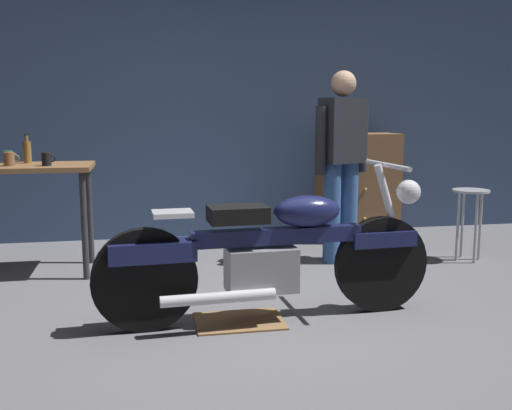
# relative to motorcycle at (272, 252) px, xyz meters

# --- Properties ---
(ground_plane) EXTENTS (12.00, 12.00, 0.00)m
(ground_plane) POSITION_rel_motorcycle_xyz_m (0.04, -0.07, -0.45)
(ground_plane) COLOR slate
(back_wall) EXTENTS (8.00, 0.12, 3.10)m
(back_wall) POSITION_rel_motorcycle_xyz_m (0.04, 2.73, 1.10)
(back_wall) COLOR #384C70
(back_wall) RESTS_ON ground_plane
(workbench) EXTENTS (1.30, 0.64, 0.90)m
(workbench) POSITION_rel_motorcycle_xyz_m (-1.84, 1.45, 0.34)
(workbench) COLOR brown
(workbench) RESTS_ON ground_plane
(motorcycle) EXTENTS (2.19, 0.60, 1.00)m
(motorcycle) POSITION_rel_motorcycle_xyz_m (0.00, 0.00, 0.00)
(motorcycle) COLOR black
(motorcycle) RESTS_ON ground_plane
(person_standing) EXTENTS (0.53, 0.35, 1.67)m
(person_standing) POSITION_rel_motorcycle_xyz_m (0.92, 1.36, 0.48)
(person_standing) COLOR #335794
(person_standing) RESTS_ON ground_plane
(shop_stool) EXTENTS (0.32, 0.32, 0.64)m
(shop_stool) POSITION_rel_motorcycle_xyz_m (2.07, 1.17, 0.05)
(shop_stool) COLOR #B2B2B7
(shop_stool) RESTS_ON ground_plane
(wooden_dresser) EXTENTS (0.80, 0.47, 1.10)m
(wooden_dresser) POSITION_rel_motorcycle_xyz_m (1.40, 2.23, 0.10)
(wooden_dresser) COLOR brown
(wooden_dresser) RESTS_ON ground_plane
(drip_tray) EXTENTS (0.56, 0.40, 0.01)m
(drip_tray) POSITION_rel_motorcycle_xyz_m (-0.21, 0.00, -0.44)
(drip_tray) COLOR olive
(drip_tray) RESTS_ON ground_plane
(mug_green_speckled) EXTENTS (0.11, 0.07, 0.10)m
(mug_green_speckled) POSITION_rel_motorcycle_xyz_m (-1.88, 1.69, 0.50)
(mug_green_speckled) COLOR #3D7F4C
(mug_green_speckled) RESTS_ON workbench
(mug_brown_stoneware) EXTENTS (0.12, 0.09, 0.11)m
(mug_brown_stoneware) POSITION_rel_motorcycle_xyz_m (-1.81, 1.38, 0.50)
(mug_brown_stoneware) COLOR brown
(mug_brown_stoneware) RESTS_ON workbench
(mug_black_matte) EXTENTS (0.11, 0.07, 0.10)m
(mug_black_matte) POSITION_rel_motorcycle_xyz_m (-1.53, 1.33, 0.50)
(mug_black_matte) COLOR black
(mug_black_matte) RESTS_ON workbench
(bottle) EXTENTS (0.06, 0.06, 0.24)m
(bottle) POSITION_rel_motorcycle_xyz_m (-1.72, 1.61, 0.55)
(bottle) COLOR olive
(bottle) RESTS_ON workbench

